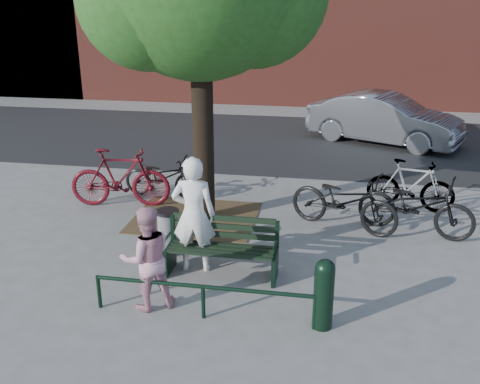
% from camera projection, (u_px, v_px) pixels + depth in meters
% --- Properties ---
extents(ground, '(90.00, 90.00, 0.00)m').
position_uv_depth(ground, '(222.00, 275.00, 8.42)').
color(ground, gray).
rests_on(ground, ground).
extents(dirt_pit, '(2.40, 2.00, 0.02)m').
position_uv_depth(dirt_pit, '(195.00, 217.00, 10.62)').
color(dirt_pit, brown).
rests_on(dirt_pit, ground).
extents(road, '(40.00, 7.00, 0.01)m').
position_uv_depth(road, '(279.00, 141.00, 16.28)').
color(road, black).
rests_on(road, ground).
extents(park_bench, '(1.74, 0.54, 0.97)m').
position_uv_depth(park_bench, '(222.00, 246.00, 8.33)').
color(park_bench, black).
rests_on(park_bench, ground).
extents(guard_railing, '(3.06, 0.06, 0.51)m').
position_uv_depth(guard_railing, '(203.00, 292.00, 7.18)').
color(guard_railing, black).
rests_on(guard_railing, ground).
extents(person_left, '(0.72, 0.51, 1.88)m').
position_uv_depth(person_left, '(194.00, 215.00, 8.32)').
color(person_left, white).
rests_on(person_left, ground).
extents(person_right, '(0.93, 0.87, 1.51)m').
position_uv_depth(person_right, '(147.00, 258.00, 7.33)').
color(person_right, pink).
rests_on(person_right, ground).
extents(bollard, '(0.27, 0.27, 0.99)m').
position_uv_depth(bollard, '(324.00, 291.00, 6.94)').
color(bollard, black).
rests_on(bollard, ground).
extents(litter_bin, '(0.39, 0.39, 0.79)m').
position_uv_depth(litter_bin, '(168.00, 232.00, 9.01)').
color(litter_bin, gray).
rests_on(litter_bin, ground).
extents(bicycle_a, '(1.81, 0.78, 0.93)m').
position_uv_depth(bicycle_a, '(163.00, 177.00, 11.57)').
color(bicycle_a, black).
rests_on(bicycle_a, ground).
extents(bicycle_b, '(2.13, 0.87, 1.24)m').
position_uv_depth(bicycle_b, '(120.00, 178.00, 11.02)').
color(bicycle_b, '#4F0B13').
rests_on(bicycle_b, ground).
extents(bicycle_c, '(2.23, 1.49, 1.11)m').
position_uv_depth(bicycle_c, '(344.00, 201.00, 9.96)').
color(bicycle_c, black).
rests_on(bicycle_c, ground).
extents(bicycle_d, '(1.81, 0.82, 1.05)m').
position_uv_depth(bicycle_d, '(411.00, 185.00, 10.88)').
color(bicycle_d, gray).
rests_on(bicycle_d, ground).
extents(bicycle_e, '(2.23, 1.35, 1.11)m').
position_uv_depth(bicycle_e, '(416.00, 205.00, 9.75)').
color(bicycle_e, black).
rests_on(bicycle_e, ground).
extents(parked_car, '(4.70, 3.27, 1.47)m').
position_uv_depth(parked_car, '(384.00, 119.00, 15.80)').
color(parked_car, gray).
rests_on(parked_car, ground).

